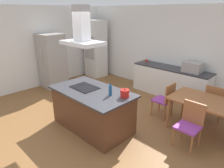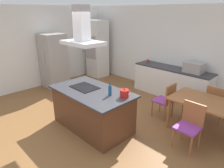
{
  "view_description": "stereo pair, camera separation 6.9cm",
  "coord_description": "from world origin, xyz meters",
  "px_view_note": "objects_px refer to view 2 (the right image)",
  "views": [
    {
      "loc": [
        3.11,
        -2.54,
        2.5
      ],
      "look_at": [
        0.22,
        0.4,
        1.0
      ],
      "focal_mm": 32.0,
      "sensor_mm": 36.0,
      "label": 1
    },
    {
      "loc": [
        3.16,
        -2.49,
        2.5
      ],
      "look_at": [
        0.22,
        0.4,
        1.0
      ],
      "focal_mm": 32.0,
      "sensor_mm": 36.0,
      "label": 2
    }
  ],
  "objects_px": {
    "cooktop": "(85,87)",
    "chair_at_left_end": "(166,99)",
    "olive_oil_bottle": "(110,90)",
    "range_hood": "(82,32)",
    "coffee_mug_red": "(148,61)",
    "dining_table": "(205,104)",
    "chair_facing_back_wall": "(216,102)",
    "tea_kettle": "(124,93)",
    "countertop_microwave": "(194,67)",
    "wall_oven_stack": "(97,49)",
    "refrigerator": "(54,61)",
    "chair_facing_island": "(190,123)"
  },
  "relations": [
    {
      "from": "cooktop",
      "to": "wall_oven_stack",
      "type": "relative_size",
      "value": 0.27
    },
    {
      "from": "tea_kettle",
      "to": "olive_oil_bottle",
      "type": "xyz_separation_m",
      "value": [
        -0.27,
        -0.13,
        0.03
      ]
    },
    {
      "from": "coffee_mug_red",
      "to": "chair_facing_back_wall",
      "type": "relative_size",
      "value": 0.1
    },
    {
      "from": "coffee_mug_red",
      "to": "range_hood",
      "type": "bearing_deg",
      "value": -82.04
    },
    {
      "from": "dining_table",
      "to": "chair_facing_back_wall",
      "type": "height_order",
      "value": "chair_facing_back_wall"
    },
    {
      "from": "wall_oven_stack",
      "to": "chair_facing_island",
      "type": "bearing_deg",
      "value": -20.25
    },
    {
      "from": "coffee_mug_red",
      "to": "dining_table",
      "type": "relative_size",
      "value": 0.06
    },
    {
      "from": "range_hood",
      "to": "cooktop",
      "type": "bearing_deg",
      "value": 0.0
    },
    {
      "from": "coffee_mug_red",
      "to": "dining_table",
      "type": "bearing_deg",
      "value": -29.11
    },
    {
      "from": "dining_table",
      "to": "chair_facing_back_wall",
      "type": "distance_m",
      "value": 0.68
    },
    {
      "from": "tea_kettle",
      "to": "wall_oven_stack",
      "type": "relative_size",
      "value": 0.11
    },
    {
      "from": "countertop_microwave",
      "to": "wall_oven_stack",
      "type": "height_order",
      "value": "wall_oven_stack"
    },
    {
      "from": "dining_table",
      "to": "chair_facing_back_wall",
      "type": "bearing_deg",
      "value": 90.0
    },
    {
      "from": "cooktop",
      "to": "chair_at_left_end",
      "type": "bearing_deg",
      "value": 53.24
    },
    {
      "from": "olive_oil_bottle",
      "to": "range_hood",
      "type": "height_order",
      "value": "range_hood"
    },
    {
      "from": "dining_table",
      "to": "range_hood",
      "type": "bearing_deg",
      "value": -143.12
    },
    {
      "from": "dining_table",
      "to": "range_hood",
      "type": "xyz_separation_m",
      "value": [
        -2.08,
        -1.56,
        1.43
      ]
    },
    {
      "from": "olive_oil_bottle",
      "to": "chair_at_left_end",
      "type": "distance_m",
      "value": 1.61
    },
    {
      "from": "tea_kettle",
      "to": "chair_facing_back_wall",
      "type": "bearing_deg",
      "value": 61.17
    },
    {
      "from": "wall_oven_stack",
      "to": "tea_kettle",
      "type": "bearing_deg",
      "value": -33.54
    },
    {
      "from": "countertop_microwave",
      "to": "chair_facing_island",
      "type": "bearing_deg",
      "value": -65.68
    },
    {
      "from": "tea_kettle",
      "to": "refrigerator",
      "type": "bearing_deg",
      "value": 171.96
    },
    {
      "from": "olive_oil_bottle",
      "to": "chair_facing_back_wall",
      "type": "height_order",
      "value": "olive_oil_bottle"
    },
    {
      "from": "wall_oven_stack",
      "to": "countertop_microwave",
      "type": "bearing_deg",
      "value": 3.48
    },
    {
      "from": "refrigerator",
      "to": "dining_table",
      "type": "relative_size",
      "value": 1.3
    },
    {
      "from": "range_hood",
      "to": "olive_oil_bottle",
      "type": "bearing_deg",
      "value": 7.98
    },
    {
      "from": "cooktop",
      "to": "coffee_mug_red",
      "type": "height_order",
      "value": "coffee_mug_red"
    },
    {
      "from": "chair_at_left_end",
      "to": "chair_facing_back_wall",
      "type": "height_order",
      "value": "same"
    },
    {
      "from": "chair_facing_island",
      "to": "wall_oven_stack",
      "type": "bearing_deg",
      "value": 159.75
    },
    {
      "from": "wall_oven_stack",
      "to": "range_hood",
      "type": "relative_size",
      "value": 2.44
    },
    {
      "from": "olive_oil_bottle",
      "to": "wall_oven_stack",
      "type": "distance_m",
      "value": 4.22
    },
    {
      "from": "cooktop",
      "to": "wall_oven_stack",
      "type": "xyz_separation_m",
      "value": [
        -2.66,
        2.65,
        0.2
      ]
    },
    {
      "from": "chair_facing_island",
      "to": "tea_kettle",
      "type": "bearing_deg",
      "value": -148.81
    },
    {
      "from": "dining_table",
      "to": "refrigerator",
      "type": "bearing_deg",
      "value": -170.52
    },
    {
      "from": "olive_oil_bottle",
      "to": "chair_at_left_end",
      "type": "relative_size",
      "value": 0.29
    },
    {
      "from": "cooktop",
      "to": "dining_table",
      "type": "height_order",
      "value": "cooktop"
    },
    {
      "from": "tea_kettle",
      "to": "coffee_mug_red",
      "type": "xyz_separation_m",
      "value": [
        -1.4,
        2.72,
        -0.03
      ]
    },
    {
      "from": "countertop_microwave",
      "to": "wall_oven_stack",
      "type": "xyz_separation_m",
      "value": [
        -3.84,
        -0.23,
        0.06
      ]
    },
    {
      "from": "chair_facing_back_wall",
      "to": "range_hood",
      "type": "height_order",
      "value": "range_hood"
    },
    {
      "from": "coffee_mug_red",
      "to": "chair_facing_island",
      "type": "xyz_separation_m",
      "value": [
        2.5,
        -2.05,
        -0.44
      ]
    },
    {
      "from": "cooktop",
      "to": "chair_at_left_end",
      "type": "xyz_separation_m",
      "value": [
        1.17,
        1.56,
        -0.4
      ]
    },
    {
      "from": "countertop_microwave",
      "to": "cooktop",
      "type": "bearing_deg",
      "value": -112.39
    },
    {
      "from": "tea_kettle",
      "to": "countertop_microwave",
      "type": "bearing_deg",
      "value": 85.63
    },
    {
      "from": "wall_oven_stack",
      "to": "chair_facing_island",
      "type": "height_order",
      "value": "wall_oven_stack"
    },
    {
      "from": "range_hood",
      "to": "chair_at_left_end",
      "type": "bearing_deg",
      "value": 53.24
    },
    {
      "from": "countertop_microwave",
      "to": "dining_table",
      "type": "bearing_deg",
      "value": -55.78
    },
    {
      "from": "chair_facing_back_wall",
      "to": "cooktop",
      "type": "bearing_deg",
      "value": -133.07
    },
    {
      "from": "countertop_microwave",
      "to": "chair_facing_back_wall",
      "type": "relative_size",
      "value": 0.56
    },
    {
      "from": "tea_kettle",
      "to": "coffee_mug_red",
      "type": "bearing_deg",
      "value": 117.19
    },
    {
      "from": "tea_kettle",
      "to": "chair_facing_island",
      "type": "relative_size",
      "value": 0.26
    }
  ]
}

